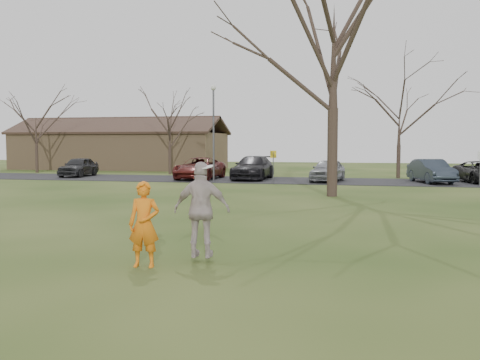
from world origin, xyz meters
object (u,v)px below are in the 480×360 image
object	(u,v)px
car_5	(431,171)
big_tree	(334,48)
building	(120,149)
car_0	(79,167)
lamp_post	(214,121)
player_defender	(144,224)
car_4	(328,170)
car_3	(253,168)
catching_play	(202,210)
car_2	(199,168)

from	to	relation	value
car_5	big_tree	xyz separation A→B (m)	(-5.69, -9.67, 6.21)
car_5	building	distance (m)	30.75
car_0	lamp_post	bearing A→B (deg)	-20.01
car_0	big_tree	xyz separation A→B (m)	(19.43, -10.51, 6.23)
player_defender	big_tree	world-z (taller)	big_tree
lamp_post	big_tree	distance (m)	11.38
car_4	building	world-z (taller)	building
car_4	big_tree	size ratio (longest dim) A/B	0.31
car_3	catching_play	bearing A→B (deg)	-79.34
catching_play	lamp_post	xyz separation A→B (m)	(-6.05, 22.35, 2.84)
building	lamp_post	size ratio (longest dim) A/B	3.29
car_0	player_defender	bearing A→B (deg)	-62.95
car_3	catching_play	world-z (taller)	catching_play
car_0	car_2	world-z (taller)	car_2
car_5	lamp_post	bearing A→B (deg)	173.39
lamp_post	big_tree	world-z (taller)	big_tree
player_defender	big_tree	xyz separation A→B (m)	(2.98, 15.50, 6.12)
car_2	car_4	xyz separation A→B (m)	(8.89, -0.34, -0.02)
big_tree	car_5	bearing A→B (deg)	59.55
car_2	lamp_post	bearing A→B (deg)	-51.65
car_0	catching_play	world-z (taller)	catching_play
car_4	lamp_post	bearing A→B (deg)	-156.25
big_tree	car_2	bearing A→B (deg)	134.76
car_2	big_tree	bearing A→B (deg)	-43.46
car_3	lamp_post	distance (m)	4.70
car_3	car_5	bearing A→B (deg)	-1.80
big_tree	car_3	bearing A→B (deg)	119.92
catching_play	big_tree	xyz separation A→B (m)	(1.95, 14.85, 5.87)
player_defender	car_2	size ratio (longest dim) A/B	0.33
car_4	car_5	xyz separation A→B (m)	(6.47, 0.27, 0.01)
car_0	lamp_post	xyz separation A→B (m)	(11.43, -3.01, 3.20)
car_4	car_3	bearing A→B (deg)	178.48
car_2	building	size ratio (longest dim) A/B	0.26
car_4	car_5	world-z (taller)	car_5
car_0	car_5	size ratio (longest dim) A/B	0.95
car_3	building	distance (m)	20.44
catching_play	car_5	bearing A→B (deg)	72.70
car_5	catching_play	distance (m)	25.68
car_5	lamp_post	xyz separation A→B (m)	(-13.69, -2.17, 3.18)
car_2	car_3	distance (m)	3.75
car_5	big_tree	size ratio (longest dim) A/B	0.32
car_0	big_tree	distance (m)	22.95
car_3	catching_play	distance (m)	25.53
car_0	car_3	size ratio (longest dim) A/B	0.78
car_3	lamp_post	world-z (taller)	lamp_post
player_defender	car_5	world-z (taller)	player_defender
player_defender	catching_play	size ratio (longest dim) A/B	0.86
lamp_post	car_4	bearing A→B (deg)	14.79
player_defender	car_0	world-z (taller)	player_defender
car_2	catching_play	xyz separation A→B (m)	(7.72, -24.59, 0.34)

